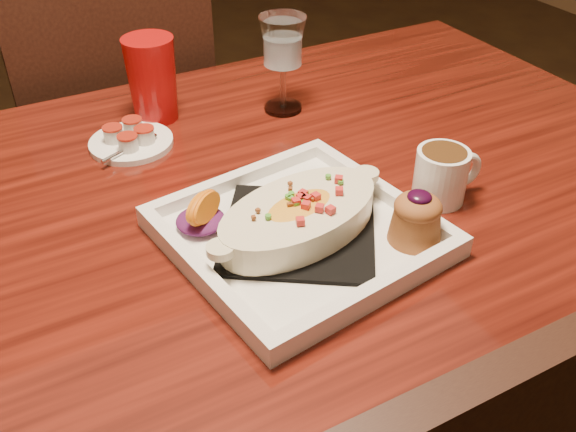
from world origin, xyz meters
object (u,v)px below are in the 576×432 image
table (226,256)px  red_tumbler (152,80)px  plate (307,224)px  coffee_mug (443,173)px  saucer (130,140)px  goblet (283,47)px  chair_far (120,152)px

table → red_tumbler: 0.34m
plate → red_tumbler: bearing=89.8°
coffee_mug → red_tumbler: size_ratio=0.73×
saucer → goblet: bearing=-0.2°
saucer → coffee_mug: bearing=-45.9°
goblet → coffee_mug: bearing=-79.5°
coffee_mug → saucer: (-0.34, 0.35, -0.03)m
plate → table: bearing=107.8°
plate → goblet: bearing=58.7°
table → red_tumbler: red_tumbler is taller
chair_far → goblet: size_ratio=5.59×
chair_far → saucer: 0.49m
table → coffee_mug: bearing=-26.0°
chair_far → coffee_mug: 0.86m
chair_far → goblet: chair_far is taller
goblet → red_tumbler: (-0.21, 0.08, -0.04)m
chair_far → coffee_mug: chair_far is taller
table → saucer: 0.25m
table → coffee_mug: coffee_mug is taller
table → plate: bearing=-64.1°
coffee_mug → goblet: goblet is taller
saucer → red_tumbler: size_ratio=0.94×
chair_far → table: bearing=90.0°
goblet → saucer: size_ratio=1.24×
coffee_mug → goblet: size_ratio=0.62×
chair_far → plate: chair_far is taller
table → red_tumbler: size_ratio=10.53×
table → goblet: size_ratio=9.01×
plate → coffee_mug: bearing=-9.3°
goblet → red_tumbler: size_ratio=1.17×
coffee_mug → chair_far: bearing=115.3°
coffee_mug → plate: bearing=-175.8°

